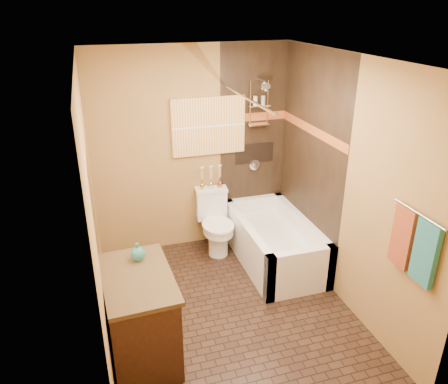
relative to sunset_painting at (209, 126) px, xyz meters
name	(u,v)px	position (x,y,z in m)	size (l,w,h in m)	color
floor	(230,311)	(-0.20, -1.48, -1.55)	(3.00, 3.00, 0.00)	black
wall_left	(94,219)	(-1.40, -1.48, -0.30)	(0.02, 3.00, 2.50)	#A87441
wall_right	(346,186)	(1.00, -1.48, -0.30)	(0.02, 3.00, 2.50)	#A87441
wall_back	(192,151)	(-0.20, 0.02, -0.30)	(2.40, 0.02, 2.50)	#A87441
wall_front	(306,300)	(-0.20, -2.98, -0.30)	(2.40, 0.02, 2.50)	#A87441
ceiling	(232,58)	(-0.20, -1.48, 0.95)	(3.00, 3.00, 0.00)	silver
alcove_tile_back	(253,146)	(0.57, 0.01, -0.30)	(0.85, 0.01, 2.50)	black
alcove_tile_right	(310,161)	(0.99, -0.73, -0.30)	(0.01, 1.50, 2.50)	black
mosaic_band_back	(254,117)	(0.57, 0.00, 0.07)	(0.85, 0.01, 0.10)	maroon
mosaic_band_right	(312,130)	(0.98, -0.73, 0.07)	(0.01, 1.50, 0.10)	maroon
alcove_niche	(254,153)	(0.60, 0.01, -0.40)	(0.50, 0.01, 0.25)	black
shower_fixtures	(259,115)	(0.60, -0.10, 0.12)	(0.24, 0.33, 1.16)	silver
curtain_rod	(246,98)	(0.20, -0.73, 0.47)	(0.03, 0.03, 1.55)	silver
towel_bar	(419,214)	(0.95, -2.53, -0.10)	(0.02, 0.02, 0.55)	silver
towel_teal	(425,253)	(0.96, -2.66, -0.37)	(0.05, 0.22, 0.52)	#206C68
towel_rust	(403,237)	(0.96, -2.40, -0.37)	(0.05, 0.22, 0.52)	maroon
sunset_painting	(209,126)	(0.00, 0.00, 0.00)	(0.90, 0.04, 0.70)	orange
vanity_mirror	(93,207)	(-1.39, -1.79, -0.05)	(0.01, 1.00, 0.90)	white
bathtub	(274,245)	(0.60, -0.73, -1.33)	(0.80, 1.50, 0.55)	white
toilet	(215,222)	(0.00, -0.26, -1.16)	(0.41, 0.60, 0.78)	white
vanity	(140,316)	(-1.12, -1.79, -1.13)	(0.61, 0.96, 0.83)	black
teal_bottle	(138,252)	(-1.07, -1.55, -0.64)	(0.13, 0.13, 0.20)	#28786D
bud_vases	(211,177)	(0.00, -0.08, -0.61)	(0.29, 0.06, 0.29)	gold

